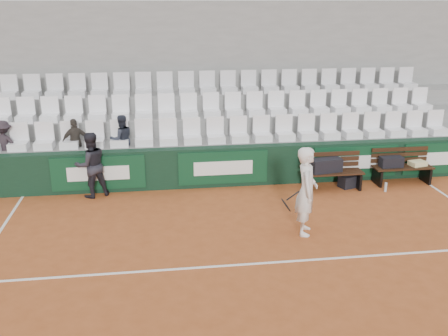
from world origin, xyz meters
TOP-DOWN VIEW (x-y plane):
  - ground at (0.00, 0.00)m, footprint 80.00×80.00m
  - court_baseline at (0.00, 0.00)m, footprint 18.00×0.06m
  - back_barrier at (0.07, 3.99)m, footprint 18.00×0.34m
  - grandstand_tier_front at (0.00, 4.62)m, footprint 18.00×0.95m
  - grandstand_tier_mid at (0.00, 5.58)m, footprint 18.00×0.95m
  - grandstand_tier_back at (0.00, 6.53)m, footprint 18.00×0.95m
  - grandstand_rear_wall at (0.00, 7.15)m, footprint 18.00×0.30m
  - seat_row_front at (0.00, 4.45)m, footprint 11.90×0.44m
  - seat_row_mid at (0.00, 5.40)m, footprint 11.90×0.44m
  - seat_row_back at (0.00, 6.35)m, footprint 11.90×0.44m
  - bench_left at (2.44, 3.37)m, footprint 1.50×0.56m
  - bench_right at (4.33, 3.53)m, footprint 1.50×0.56m
  - sports_bag_left at (2.27, 3.40)m, footprint 0.81×0.45m
  - sports_bag_right at (4.02, 3.54)m, footprint 0.57×0.27m
  - towel at (4.74, 3.55)m, footprint 0.46×0.37m
  - sports_bag_ground at (2.93, 3.45)m, footprint 0.57×0.45m
  - water_bottle_near at (1.87, 3.39)m, footprint 0.06×0.06m
  - water_bottle_far at (3.68, 3.02)m, footprint 0.06×0.06m
  - tennis_player at (1.08, 1.11)m, footprint 0.79×0.74m
  - ball_kid at (-3.33, 3.68)m, footprint 0.93×0.85m
  - spectator_a at (-5.43, 4.50)m, footprint 0.81×0.54m
  - spectator_b at (-3.76, 4.50)m, footprint 0.73×0.46m
  - spectator_c at (-2.65, 4.50)m, footprint 0.70×0.62m

SIDE VIEW (x-z plane):
  - ground at x=0.00m, z-range 0.00..0.00m
  - court_baseline at x=0.00m, z-range 0.00..0.01m
  - water_bottle_near at x=1.87m, z-range 0.00..0.23m
  - water_bottle_far at x=3.68m, z-range 0.00..0.23m
  - sports_bag_ground at x=2.93m, z-range 0.00..0.31m
  - bench_left at x=2.44m, z-range 0.00..0.45m
  - bench_right at x=4.33m, z-range 0.00..0.45m
  - grandstand_tier_front at x=0.00m, z-range 0.00..1.00m
  - back_barrier at x=0.07m, z-range 0.00..1.00m
  - towel at x=4.74m, z-range 0.45..0.56m
  - sports_bag_right at x=4.02m, z-range 0.45..0.71m
  - sports_bag_left at x=2.27m, z-range 0.45..0.78m
  - grandstand_tier_mid at x=0.00m, z-range 0.00..1.45m
  - ball_kid at x=-3.33m, z-range 0.00..1.56m
  - tennis_player at x=1.08m, z-range 0.00..1.78m
  - grandstand_tier_back at x=0.00m, z-range 0.00..1.90m
  - seat_row_front at x=0.00m, z-range 1.00..1.63m
  - spectator_b at x=-3.76m, z-range 1.00..2.16m
  - spectator_a at x=-5.43m, z-range 1.00..2.16m
  - spectator_c at x=-2.65m, z-range 1.00..2.21m
  - seat_row_mid at x=0.00m, z-range 1.45..2.08m
  - grandstand_rear_wall at x=0.00m, z-range 0.00..4.40m
  - seat_row_back at x=0.00m, z-range 1.90..2.53m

